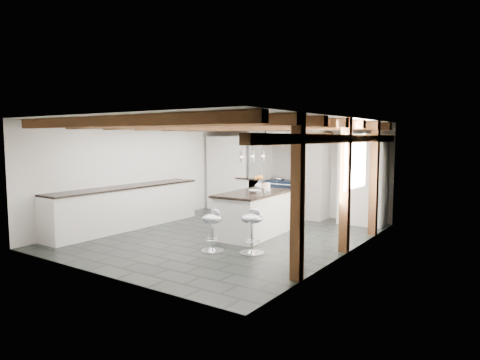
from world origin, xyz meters
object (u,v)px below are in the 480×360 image
Objects in this scene: bar_stool_near at (252,226)px; range_cooker at (288,197)px; kitchen_island at (253,213)px; bar_stool_far at (213,225)px.

range_cooker is at bearing 126.19° from bar_stool_near.
bar_stool_near is (0.73, -1.18, 0.04)m from kitchen_island.
bar_stool_far is (0.56, -3.77, -0.00)m from range_cooker.
kitchen_island is at bearing 114.52° from bar_stool_far.
bar_stool_near is 0.69m from bar_stool_far.
bar_stool_far is at bearing -88.80° from kitchen_island.
bar_stool_near is (1.19, -3.51, 0.02)m from range_cooker.
range_cooker is 3.81m from bar_stool_far.
range_cooker is 2.37m from kitchen_island.
kitchen_island is 2.32× the size of bar_stool_near.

